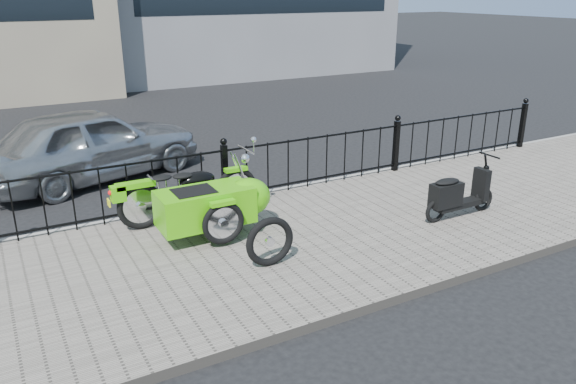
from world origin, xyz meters
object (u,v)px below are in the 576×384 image
motorcycle_sidecar (213,201)px  sedan_car (92,143)px  scooter (457,195)px  spare_tire (270,242)px

motorcycle_sidecar → sedan_car: sedan_car is taller
motorcycle_sidecar → scooter: motorcycle_sidecar is taller
scooter → sedan_car: size_ratio=0.34×
scooter → sedan_car: bearing=131.5°
motorcycle_sidecar → scooter: size_ratio=1.67×
scooter → spare_tire: scooter is taller
spare_tire → sedan_car: size_ratio=0.16×
sedan_car → spare_tire: bearing=176.0°
spare_tire → sedan_car: bearing=103.4°
motorcycle_sidecar → spare_tire: 1.33m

